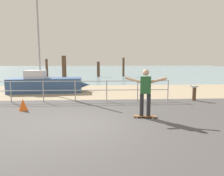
# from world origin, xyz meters

# --- Properties ---
(ground_plane) EXTENTS (24.00, 10.00, 0.04)m
(ground_plane) POSITION_xyz_m (0.00, -1.00, 0.00)
(ground_plane) COLOR #474444
(ground_plane) RESTS_ON ground
(beach_strip) EXTENTS (24.00, 6.00, 0.04)m
(beach_strip) POSITION_xyz_m (0.00, 7.00, 0.00)
(beach_strip) COLOR tan
(beach_strip) RESTS_ON ground
(sea_surface) EXTENTS (72.00, 50.00, 0.04)m
(sea_surface) POSITION_xyz_m (0.00, 35.00, 0.00)
(sea_surface) COLOR #75939E
(sea_surface) RESTS_ON ground
(railing_fence) EXTENTS (10.76, 0.05, 1.05)m
(railing_fence) POSITION_xyz_m (-1.38, 3.60, 0.69)
(railing_fence) COLOR #9EA0A5
(railing_fence) RESTS_ON ground
(sailboat) EXTENTS (5.02, 1.72, 5.57)m
(sailboat) POSITION_xyz_m (-2.66, 6.68, 0.53)
(sailboat) COLOR #335184
(sailboat) RESTS_ON ground
(skateboard) EXTENTS (0.82, 0.34, 0.08)m
(skateboard) POSITION_xyz_m (2.18, 0.64, 0.07)
(skateboard) COLOR brown
(skateboard) RESTS_ON ground
(skateboarder) EXTENTS (1.44, 0.34, 1.65)m
(skateboarder) POSITION_xyz_m (2.18, 0.64, 1.02)
(skateboarder) COLOR #26262B
(skateboarder) RESTS_ON skateboard
(bollard_short) EXTENTS (0.18, 0.18, 0.65)m
(bollard_short) POSITION_xyz_m (5.31, 3.57, 0.32)
(bollard_short) COLOR #513826
(bollard_short) RESTS_ON ground
(seagull) EXTENTS (0.49, 0.16, 0.18)m
(seagull) POSITION_xyz_m (5.29, 3.57, 0.73)
(seagull) COLOR white
(seagull) RESTS_ON bollard_short
(groyne_post_0) EXTENTS (0.28, 0.28, 2.12)m
(groyne_post_0) POSITION_xyz_m (-5.73, 18.48, 1.06)
(groyne_post_0) COLOR #513826
(groyne_post_0) RESTS_ON ground
(groyne_post_1) EXTENTS (0.40, 0.40, 2.39)m
(groyne_post_1) POSITION_xyz_m (-2.68, 12.63, 1.20)
(groyne_post_1) COLOR #513826
(groyne_post_1) RESTS_ON ground
(groyne_post_2) EXTENTS (0.36, 0.36, 1.81)m
(groyne_post_2) POSITION_xyz_m (0.36, 18.44, 0.90)
(groyne_post_2) COLOR #513826
(groyne_post_2) RESTS_ON ground
(groyne_post_3) EXTENTS (0.27, 0.27, 2.27)m
(groyne_post_3) POSITION_xyz_m (3.41, 18.66, 1.14)
(groyne_post_3) COLOR #513826
(groyne_post_3) RESTS_ON ground
(traffic_cone) EXTENTS (0.36, 0.36, 0.50)m
(traffic_cone) POSITION_xyz_m (-2.51, 1.94, 0.25)
(traffic_cone) COLOR #E55919
(traffic_cone) RESTS_ON ground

